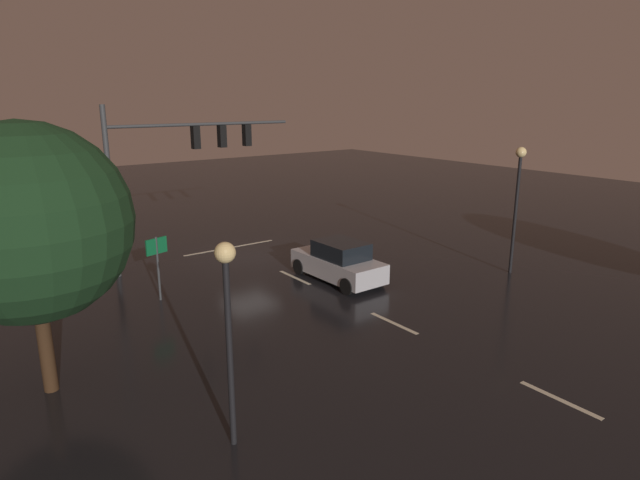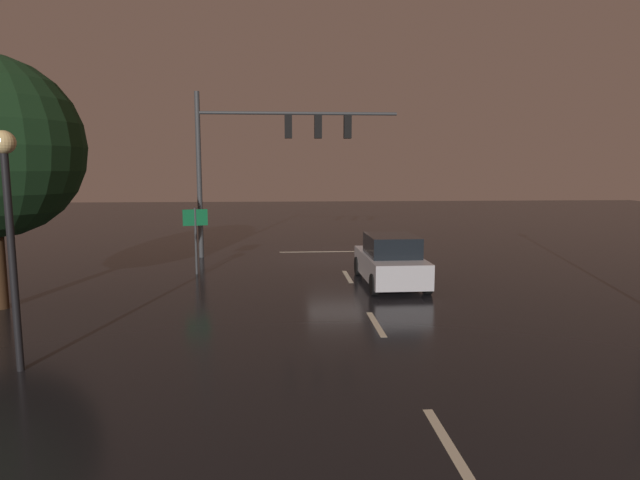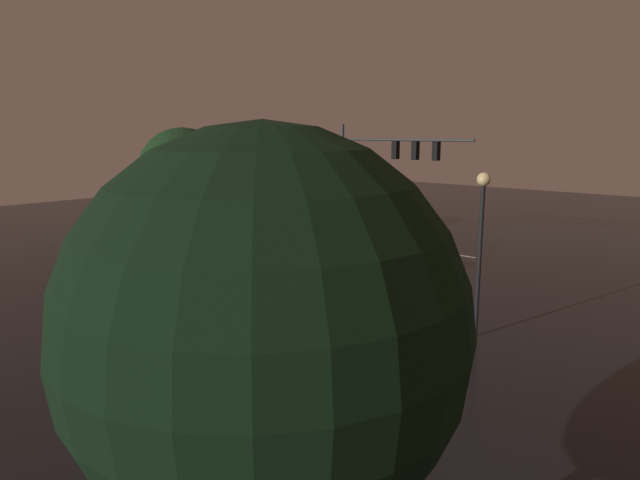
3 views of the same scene
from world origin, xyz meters
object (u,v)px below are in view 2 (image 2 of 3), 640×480
object	(u,v)px
street_lamp_right_kerb	(8,203)
route_sign	(195,227)
car_approaching	(390,261)
traffic_signal_assembly	(270,143)

from	to	relation	value
street_lamp_right_kerb	route_sign	xyz separation A→B (m)	(-1.94, -9.52, -1.49)
car_approaching	route_sign	world-z (taller)	route_sign
traffic_signal_assembly	street_lamp_right_kerb	size ratio (longest dim) A/B	1.89
traffic_signal_assembly	street_lamp_right_kerb	xyz separation A→B (m)	(4.64, 13.37, -1.74)
traffic_signal_assembly	car_approaching	bearing A→B (deg)	124.19
car_approaching	street_lamp_right_kerb	size ratio (longest dim) A/B	0.95
car_approaching	street_lamp_right_kerb	bearing A→B (deg)	39.68
traffic_signal_assembly	route_sign	size ratio (longest dim) A/B	3.54
street_lamp_right_kerb	car_approaching	bearing A→B (deg)	-140.32
route_sign	street_lamp_right_kerb	bearing A→B (deg)	78.51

